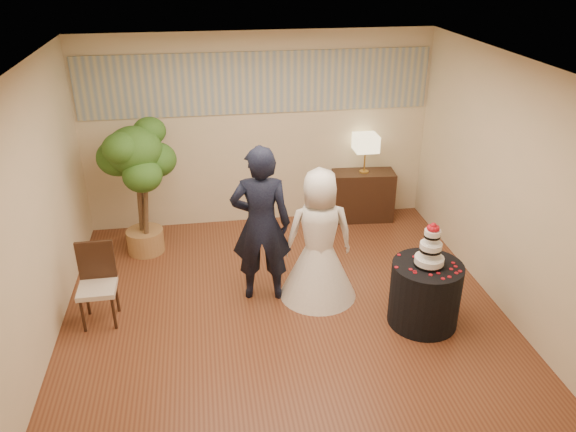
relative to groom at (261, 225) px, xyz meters
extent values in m
cube|color=brown|center=(0.21, -0.43, -0.95)|extent=(5.00, 5.00, 0.00)
cube|color=white|center=(0.21, -0.43, 1.85)|extent=(5.00, 5.00, 0.00)
cube|color=beige|center=(0.21, 2.07, 0.45)|extent=(5.00, 0.06, 2.80)
cube|color=beige|center=(0.21, -2.93, 0.45)|extent=(5.00, 0.06, 2.80)
cube|color=beige|center=(-2.29, -0.43, 0.45)|extent=(0.06, 5.00, 2.80)
cube|color=beige|center=(2.71, -0.43, 0.45)|extent=(0.06, 5.00, 2.80)
cube|color=#9CA294|center=(0.21, 2.05, 1.15)|extent=(4.90, 0.02, 0.85)
imported|color=black|center=(0.00, 0.00, 0.00)|extent=(0.75, 0.54, 1.90)
imported|color=white|center=(0.66, -0.10, -0.14)|extent=(0.95, 0.95, 1.61)
cylinder|color=black|center=(1.71, -0.81, -0.58)|extent=(0.86, 0.86, 0.74)
cube|color=black|center=(1.75, 1.84, -0.57)|extent=(0.95, 0.48, 0.77)
camera|label=1|loc=(-0.59, -5.68, 2.89)|focal=35.00mm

